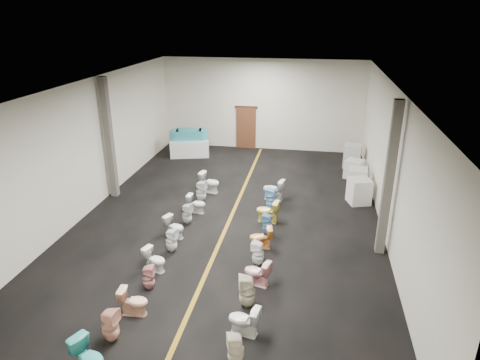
% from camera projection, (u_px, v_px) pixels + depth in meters
% --- Properties ---
extents(floor, '(16.00, 16.00, 0.00)m').
position_uv_depth(floor, '(231.00, 216.00, 14.78)').
color(floor, black).
rests_on(floor, ground).
extents(ceiling, '(16.00, 16.00, 0.00)m').
position_uv_depth(ceiling, '(230.00, 85.00, 13.12)').
color(ceiling, black).
rests_on(ceiling, ground).
extents(wall_back, '(10.00, 0.00, 10.00)m').
position_uv_depth(wall_back, '(262.00, 105.00, 21.27)').
color(wall_back, beige).
rests_on(wall_back, ground).
extents(wall_front, '(10.00, 0.00, 10.00)m').
position_uv_depth(wall_front, '(130.00, 313.00, 6.63)').
color(wall_front, beige).
rests_on(wall_front, ground).
extents(wall_left, '(0.00, 16.00, 16.00)m').
position_uv_depth(wall_left, '(89.00, 146.00, 14.77)').
color(wall_left, beige).
rests_on(wall_left, ground).
extents(wall_right, '(0.00, 16.00, 16.00)m').
position_uv_depth(wall_right, '(390.00, 163.00, 13.13)').
color(wall_right, beige).
rests_on(wall_right, ground).
extents(aisle_stripe, '(0.12, 15.60, 0.01)m').
position_uv_depth(aisle_stripe, '(231.00, 216.00, 14.78)').
color(aisle_stripe, '#926815').
rests_on(aisle_stripe, floor).
extents(back_door, '(1.00, 0.10, 2.10)m').
position_uv_depth(back_door, '(246.00, 128.00, 21.79)').
color(back_door, '#562D19').
rests_on(back_door, floor).
extents(door_frame, '(1.15, 0.08, 0.10)m').
position_uv_depth(door_frame, '(246.00, 107.00, 21.40)').
color(door_frame, '#331C11').
rests_on(door_frame, back_door).
extents(column_left, '(0.25, 0.25, 4.50)m').
position_uv_depth(column_left, '(109.00, 139.00, 15.64)').
color(column_left, '#59544C').
rests_on(column_left, floor).
extents(column_right, '(0.25, 0.25, 4.50)m').
position_uv_depth(column_right, '(389.00, 181.00, 11.80)').
color(column_right, '#59544C').
rests_on(column_right, floor).
extents(display_table, '(2.02, 1.39, 0.82)m').
position_uv_depth(display_table, '(190.00, 148.00, 20.80)').
color(display_table, white).
rests_on(display_table, floor).
extents(bathtub, '(1.83, 0.94, 0.55)m').
position_uv_depth(bathtub, '(189.00, 135.00, 20.55)').
color(bathtub, teal).
rests_on(bathtub, display_table).
extents(appliance_crate_a, '(0.91, 0.91, 0.93)m').
position_uv_depth(appliance_crate_a, '(359.00, 191.00, 15.65)').
color(appliance_crate_a, silver).
rests_on(appliance_crate_a, floor).
extents(appliance_crate_b, '(0.77, 0.77, 0.98)m').
position_uv_depth(appliance_crate_b, '(357.00, 180.00, 16.57)').
color(appliance_crate_b, silver).
rests_on(appliance_crate_b, floor).
extents(appliance_crate_c, '(0.91, 0.91, 0.78)m').
position_uv_depth(appliance_crate_c, '(354.00, 169.00, 18.05)').
color(appliance_crate_c, white).
rests_on(appliance_crate_c, floor).
extents(appliance_crate_d, '(0.84, 0.84, 1.05)m').
position_uv_depth(appliance_crate_d, '(352.00, 156.00, 19.25)').
color(appliance_crate_d, beige).
rests_on(appliance_crate_d, floor).
extents(toilet_left_0, '(0.86, 0.70, 0.77)m').
position_uv_depth(toilet_left_0, '(89.00, 358.00, 8.25)').
color(toilet_left_0, '#3BB4AC').
rests_on(toilet_left_0, floor).
extents(toilet_left_1, '(0.41, 0.40, 0.81)m').
position_uv_depth(toilet_left_1, '(110.00, 325.00, 9.07)').
color(toilet_left_1, '#EDAC91').
rests_on(toilet_left_1, floor).
extents(toilet_left_2, '(0.69, 0.42, 0.69)m').
position_uv_depth(toilet_left_2, '(134.00, 302.00, 9.90)').
color(toilet_left_2, '#FDBE9D').
rests_on(toilet_left_2, floor).
extents(toilet_left_3, '(0.35, 0.35, 0.69)m').
position_uv_depth(toilet_left_3, '(148.00, 277.00, 10.80)').
color(toilet_left_3, '#D58F91').
rests_on(toilet_left_3, floor).
extents(toilet_left_4, '(0.73, 0.56, 0.66)m').
position_uv_depth(toilet_left_4, '(155.00, 260.00, 11.59)').
color(toilet_left_4, white).
rests_on(toilet_left_4, floor).
extents(toilet_left_5, '(0.40, 0.40, 0.74)m').
position_uv_depth(toilet_left_5, '(171.00, 240.00, 12.49)').
color(toilet_left_5, white).
rests_on(toilet_left_5, floor).
extents(toilet_left_6, '(0.77, 0.62, 0.69)m').
position_uv_depth(toilet_left_6, '(175.00, 227.00, 13.31)').
color(toilet_left_6, silver).
rests_on(toilet_left_6, floor).
extents(toilet_left_7, '(0.41, 0.40, 0.73)m').
position_uv_depth(toilet_left_7, '(187.00, 214.00, 14.12)').
color(toilet_left_7, silver).
rests_on(toilet_left_7, floor).
extents(toilet_left_8, '(0.69, 0.43, 0.66)m').
position_uv_depth(toilet_left_8, '(196.00, 204.00, 14.95)').
color(toilet_left_8, white).
rests_on(toilet_left_8, floor).
extents(toilet_left_9, '(0.44, 0.43, 0.83)m').
position_uv_depth(toilet_left_9, '(201.00, 191.00, 15.76)').
color(toilet_left_9, white).
rests_on(toilet_left_9, floor).
extents(toilet_left_10, '(0.86, 0.60, 0.80)m').
position_uv_depth(toilet_left_10, '(210.00, 182.00, 16.62)').
color(toilet_left_10, white).
rests_on(toilet_left_10, floor).
extents(toilet_right_0, '(0.43, 0.43, 0.74)m').
position_uv_depth(toilet_right_0, '(236.00, 350.00, 8.47)').
color(toilet_right_0, '#F1E3C5').
rests_on(toilet_right_0, floor).
extents(toilet_right_1, '(0.76, 0.52, 0.72)m').
position_uv_depth(toilet_right_1, '(244.00, 320.00, 9.28)').
color(toilet_right_1, white).
rests_on(toilet_right_1, floor).
extents(toilet_right_2, '(0.46, 0.46, 0.85)m').
position_uv_depth(toilet_right_2, '(247.00, 291.00, 10.13)').
color(toilet_right_2, beige).
rests_on(toilet_right_2, floor).
extents(toilet_right_3, '(0.78, 0.57, 0.71)m').
position_uv_depth(toilet_right_3, '(257.00, 273.00, 10.97)').
color(toilet_right_3, '#F7AFB1').
rests_on(toilet_right_3, floor).
extents(toilet_right_4, '(0.40, 0.39, 0.74)m').
position_uv_depth(toilet_right_4, '(258.00, 253.00, 11.82)').
color(toilet_right_4, white).
rests_on(toilet_right_4, floor).
extents(toilet_right_5, '(0.74, 0.51, 0.69)m').
position_uv_depth(toilet_right_5, '(261.00, 238.00, 12.68)').
color(toilet_right_5, '#EB933F').
rests_on(toilet_right_5, floor).
extents(toilet_right_6, '(0.39, 0.38, 0.70)m').
position_uv_depth(toilet_right_6, '(268.00, 224.00, 13.46)').
color(toilet_right_6, '#669FCC').
rests_on(toilet_right_6, floor).
extents(toilet_right_7, '(0.82, 0.54, 0.78)m').
position_uv_depth(toilet_right_7, '(267.00, 211.00, 14.26)').
color(toilet_right_7, '#EEDD5A').
rests_on(toilet_right_7, floor).
extents(toilet_right_8, '(0.44, 0.43, 0.85)m').
position_uv_depth(toilet_right_8, '(271.00, 199.00, 15.06)').
color(toilet_right_8, '#7EBAE6').
rests_on(toilet_right_8, floor).
extents(toilet_right_9, '(0.89, 0.64, 0.82)m').
position_uv_depth(toilet_right_9, '(274.00, 190.00, 15.92)').
color(toilet_right_9, silver).
rests_on(toilet_right_9, floor).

